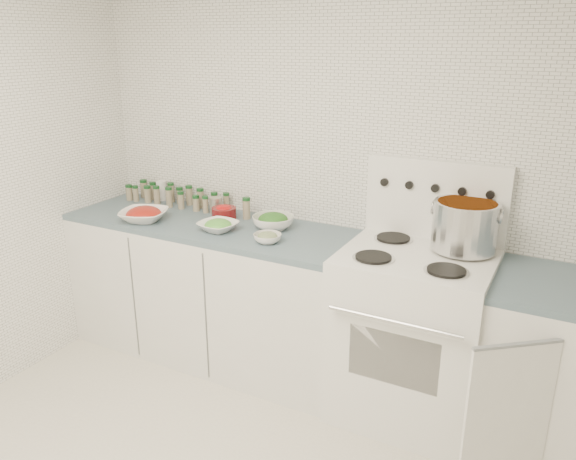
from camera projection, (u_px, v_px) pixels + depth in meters
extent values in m
cube|color=white|center=(356.00, 170.00, 3.23)|extent=(3.50, 0.02, 2.50)
cube|color=white|center=(212.00, 292.00, 3.60)|extent=(1.85, 0.62, 0.86)
cube|color=slate|center=(209.00, 225.00, 3.45)|extent=(1.85, 0.62, 0.03)
cube|color=white|center=(411.00, 337.00, 3.00)|extent=(0.76, 0.65, 0.92)
cube|color=black|center=(393.00, 359.00, 2.72)|extent=(0.45, 0.01, 0.28)
cylinder|color=silver|center=(393.00, 322.00, 2.61)|extent=(0.65, 0.02, 0.02)
cube|color=white|center=(418.00, 256.00, 2.85)|extent=(0.76, 0.65, 0.01)
cube|color=white|center=(436.00, 200.00, 3.02)|extent=(0.76, 0.06, 0.43)
cylinder|color=silver|center=(373.00, 258.00, 2.79)|extent=(0.21, 0.21, 0.01)
cylinder|color=black|center=(373.00, 257.00, 2.79)|extent=(0.18, 0.18, 0.01)
cylinder|color=silver|center=(446.00, 271.00, 2.63)|extent=(0.21, 0.21, 0.01)
cylinder|color=black|center=(446.00, 270.00, 2.63)|extent=(0.18, 0.18, 0.01)
cylinder|color=silver|center=(393.00, 239.00, 3.06)|extent=(0.21, 0.21, 0.01)
cylinder|color=black|center=(393.00, 238.00, 3.05)|extent=(0.18, 0.18, 0.01)
cylinder|color=silver|center=(461.00, 250.00, 2.90)|extent=(0.21, 0.21, 0.01)
cylinder|color=black|center=(461.00, 249.00, 2.90)|extent=(0.18, 0.18, 0.01)
cylinder|color=black|center=(385.00, 182.00, 3.09)|extent=(0.04, 0.02, 0.04)
cylinder|color=black|center=(409.00, 185.00, 3.03)|extent=(0.04, 0.02, 0.04)
cylinder|color=black|center=(435.00, 188.00, 2.97)|extent=(0.04, 0.02, 0.04)
cylinder|color=black|center=(462.00, 191.00, 2.91)|extent=(0.04, 0.02, 0.04)
cylinder|color=black|center=(490.00, 195.00, 2.84)|extent=(0.04, 0.02, 0.04)
cube|color=white|center=(508.00, 416.00, 2.41)|extent=(0.32, 0.26, 0.70)
cylinder|color=silver|center=(465.00, 226.00, 2.84)|extent=(0.33, 0.33, 0.25)
cylinder|color=orange|center=(467.00, 205.00, 2.81)|extent=(0.29, 0.29, 0.03)
torus|color=silver|center=(433.00, 207.00, 2.89)|extent=(0.01, 0.08, 0.08)
torus|color=silver|center=(502.00, 216.00, 2.74)|extent=(0.01, 0.08, 0.08)
imported|color=white|center=(144.00, 216.00, 3.46)|extent=(0.36, 0.36, 0.07)
ellipsoid|color=#9D0D15|center=(144.00, 213.00, 3.46)|extent=(0.20, 0.20, 0.09)
imported|color=white|center=(218.00, 226.00, 3.29)|extent=(0.25, 0.25, 0.05)
ellipsoid|color=#499631|center=(218.00, 225.00, 3.28)|extent=(0.16, 0.16, 0.07)
imported|color=white|center=(273.00, 222.00, 3.32)|extent=(0.25, 0.25, 0.08)
ellipsoid|color=#1E5217|center=(273.00, 219.00, 3.32)|extent=(0.18, 0.18, 0.08)
imported|color=white|center=(267.00, 238.00, 3.10)|extent=(0.16, 0.16, 0.05)
ellipsoid|color=#2D451B|center=(267.00, 236.00, 3.10)|extent=(0.11, 0.11, 0.05)
cylinder|color=#5C0F12|center=(224.00, 213.00, 3.49)|extent=(0.15, 0.15, 0.08)
ellipsoid|color=red|center=(224.00, 209.00, 3.48)|extent=(0.11, 0.11, 0.06)
cylinder|color=white|center=(161.00, 191.00, 3.90)|extent=(0.09, 0.09, 0.14)
cylinder|color=#A89D8E|center=(216.00, 205.00, 3.60)|extent=(0.09, 0.09, 0.11)
cylinder|color=gray|center=(144.00, 190.00, 3.97)|extent=(0.05, 0.05, 0.11)
cylinder|color=#13421B|center=(143.00, 181.00, 3.95)|extent=(0.05, 0.05, 0.02)
cylinder|color=gray|center=(153.00, 192.00, 3.92)|extent=(0.04, 0.04, 0.11)
cylinder|color=#13421B|center=(153.00, 184.00, 3.90)|extent=(0.05, 0.05, 0.02)
cylinder|color=gray|center=(171.00, 194.00, 3.86)|extent=(0.04, 0.04, 0.12)
cylinder|color=#13421B|center=(171.00, 184.00, 3.84)|extent=(0.04, 0.04, 0.02)
cylinder|color=gray|center=(180.00, 197.00, 3.83)|extent=(0.04, 0.04, 0.10)
cylinder|color=#13421B|center=(179.00, 189.00, 3.81)|extent=(0.05, 0.05, 0.02)
cylinder|color=gray|center=(189.00, 196.00, 3.79)|extent=(0.04, 0.04, 0.12)
cylinder|color=#13421B|center=(189.00, 187.00, 3.77)|extent=(0.05, 0.05, 0.02)
cylinder|color=gray|center=(201.00, 199.00, 3.72)|extent=(0.05, 0.05, 0.12)
cylinder|color=#13421B|center=(200.00, 190.00, 3.70)|extent=(0.05, 0.05, 0.02)
cylinder|color=gray|center=(215.00, 202.00, 3.68)|extent=(0.04, 0.04, 0.10)
cylinder|color=#13421B|center=(214.00, 194.00, 3.67)|extent=(0.05, 0.05, 0.02)
cylinder|color=gray|center=(226.00, 203.00, 3.65)|extent=(0.04, 0.04, 0.11)
cylinder|color=#13421B|center=(226.00, 194.00, 3.63)|extent=(0.04, 0.04, 0.02)
cylinder|color=gray|center=(136.00, 195.00, 3.88)|extent=(0.04, 0.04, 0.09)
cylinder|color=#13421B|center=(135.00, 187.00, 3.86)|extent=(0.04, 0.04, 0.02)
cylinder|color=gray|center=(148.00, 195.00, 3.85)|extent=(0.05, 0.05, 0.10)
cylinder|color=#13421B|center=(147.00, 187.00, 3.83)|extent=(0.05, 0.05, 0.02)
cylinder|color=gray|center=(157.00, 196.00, 3.81)|extent=(0.04, 0.04, 0.11)
cylinder|color=#13421B|center=(156.00, 187.00, 3.78)|extent=(0.04, 0.04, 0.02)
cylinder|color=gray|center=(169.00, 199.00, 3.73)|extent=(0.04, 0.04, 0.12)
cylinder|color=#13421B|center=(168.00, 189.00, 3.71)|extent=(0.04, 0.04, 0.02)
cylinder|color=gray|center=(181.00, 202.00, 3.70)|extent=(0.04, 0.04, 0.10)
cylinder|color=#13421B|center=(180.00, 193.00, 3.68)|extent=(0.04, 0.04, 0.02)
cylinder|color=gray|center=(196.00, 205.00, 3.66)|extent=(0.04, 0.04, 0.09)
cylinder|color=#13421B|center=(196.00, 197.00, 3.64)|extent=(0.05, 0.05, 0.02)
cylinder|color=gray|center=(206.00, 206.00, 3.62)|extent=(0.04, 0.04, 0.09)
cylinder|color=#13421B|center=(205.00, 197.00, 3.60)|extent=(0.04, 0.04, 0.02)
cylinder|color=gray|center=(247.00, 210.00, 3.49)|extent=(0.05, 0.05, 0.12)
cylinder|color=#13421B|center=(246.00, 199.00, 3.47)|extent=(0.05, 0.05, 0.02)
cylinder|color=gray|center=(129.00, 194.00, 3.90)|extent=(0.04, 0.04, 0.09)
cylinder|color=#13421B|center=(129.00, 186.00, 3.89)|extent=(0.05, 0.05, 0.02)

